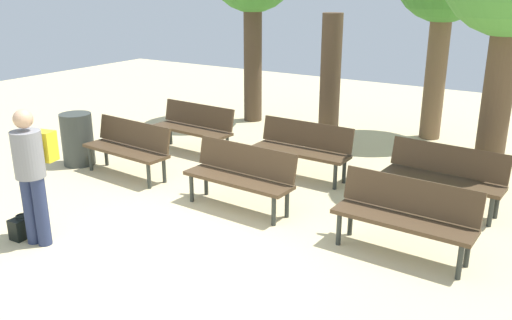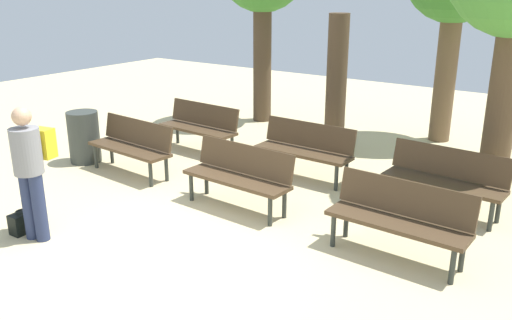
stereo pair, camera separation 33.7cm
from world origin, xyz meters
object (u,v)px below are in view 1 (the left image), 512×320
bench_r0_c0 (128,145)px  handbag (24,227)px  visitor_with_backpack (32,169)px  tree_2 (330,84)px  bench_r1_c2 (444,174)px  bench_r0_c1 (241,173)px  bench_r0_c2 (405,213)px  bench_r1_c1 (303,146)px  bench_r1_c0 (194,125)px  trash_bin (78,139)px

bench_r0_c0 → handbag: 2.42m
visitor_with_backpack → handbag: size_ratio=5.04×
bench_r0_c0 → tree_2: (2.09, 3.03, 0.74)m
bench_r1_c2 → handbag: 5.52m
bench_r0_c0 → bench_r0_c1: bearing=0.7°
bench_r1_c2 → visitor_with_backpack: (-3.79, -3.66, 0.43)m
bench_r0_c2 → bench_r1_c1: 2.77m
tree_2 → bench_r1_c1: bearing=-79.4°
bench_r1_c2 → tree_2: bearing=150.0°
bench_r0_c0 → bench_r1_c2: (4.62, 1.35, 0.00)m
bench_r0_c2 → bench_r0_c0: bearing=179.1°
bench_r0_c2 → visitor_with_backpack: bearing=-149.1°
bench_r1_c0 → bench_r1_c2: 4.53m
bench_r1_c0 → trash_bin: (-1.23, -1.63, -0.06)m
bench_r1_c1 → tree_2: size_ratio=0.65×
bench_r1_c0 → bench_r0_c2: bearing=-18.6°
bench_r0_c1 → visitor_with_backpack: 2.64m
bench_r0_c2 → bench_r1_c1: bearing=144.6°
handbag → bench_r0_c1: bearing=51.8°
tree_2 → trash_bin: (-3.23, -3.10, -0.80)m
visitor_with_backpack → bench_r1_c0: bearing=-92.0°
bench_r1_c1 → bench_r1_c2: (2.24, -0.10, 0.00)m
bench_r1_c1 → bench_r0_c0: bearing=-147.3°
bench_r1_c0 → trash_bin: 2.05m
bench_r1_c2 → visitor_with_backpack: size_ratio=0.99×
bench_r1_c1 → tree_2: (-0.29, 1.57, 0.74)m
trash_bin → bench_r0_c2: bearing=-1.5°
bench_r1_c0 → visitor_with_backpack: size_ratio=0.98×
bench_r0_c1 → trash_bin: bearing=-178.5°
bench_r0_c2 → bench_r1_c2: same height
visitor_with_backpack → bench_r1_c1: bearing=-125.2°
bench_r0_c1 → handbag: (-1.74, -2.20, -0.37)m
visitor_with_backpack → handbag: (-0.30, -0.03, -0.80)m
bench_r0_c1 → bench_r0_c2: same height
bench_r0_c1 → trash_bin: 3.40m
bench_r0_c1 → bench_r1_c1: bearing=88.2°
bench_r1_c1 → handbag: 4.23m
trash_bin → bench_r1_c2: bearing=13.9°
bench_r0_c2 → handbag: bearing=-150.7°
bench_r1_c1 → visitor_with_backpack: (-1.55, -3.76, 0.43)m
bench_r1_c0 → bench_r1_c1: bearing=0.4°
bench_r0_c0 → bench_r0_c2: (4.58, -0.22, 0.00)m
bench_r1_c1 → trash_bin: size_ratio=1.81×
bench_r1_c1 → trash_bin: (-3.52, -1.53, -0.06)m
bench_r1_c1 → trash_bin: bearing=-155.4°
bench_r1_c1 → tree_2: bearing=101.8°
bench_r0_c1 → bench_r0_c2: bearing=0.2°
bench_r1_c2 → bench_r1_c1: bearing=-179.2°
bench_r0_c2 → bench_r1_c2: bearing=90.6°
bench_r0_c0 → bench_r1_c1: 2.79m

